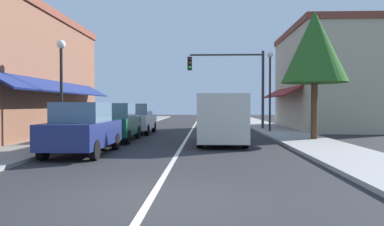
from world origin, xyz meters
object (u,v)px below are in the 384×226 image
object	(u,v)px
parked_car_nearest_left	(83,129)
parked_car_second_left	(116,122)
van_in_lane	(221,117)
street_lamp_left_near	(61,74)
street_lamp_right_mid	(270,78)
traffic_signal_mast_arm	(236,76)
parked_car_third_left	(137,119)
tree_right_near	(315,47)

from	to	relation	value
parked_car_nearest_left	parked_car_second_left	xyz separation A→B (m)	(-0.01, 4.59, 0.00)
van_in_lane	street_lamp_left_near	distance (m)	6.92
parked_car_second_left	street_lamp_right_mid	distance (m)	9.97
parked_car_second_left	traffic_signal_mast_arm	distance (m)	10.51
parked_car_third_left	van_in_lane	world-z (taller)	van_in_lane
parked_car_third_left	street_lamp_left_near	distance (m)	7.16
parked_car_nearest_left	parked_car_third_left	world-z (taller)	same
traffic_signal_mast_arm	street_lamp_left_near	distance (m)	12.82
street_lamp_right_mid	traffic_signal_mast_arm	bearing A→B (deg)	125.24
parked_car_second_left	parked_car_third_left	size ratio (longest dim) A/B	1.01
street_lamp_left_near	street_lamp_right_mid	bearing A→B (deg)	37.28
van_in_lane	parked_car_nearest_left	bearing A→B (deg)	-142.49
van_in_lane	parked_car_third_left	bearing A→B (deg)	130.80
street_lamp_right_mid	parked_car_second_left	bearing A→B (deg)	-146.04
tree_right_near	street_lamp_left_near	bearing A→B (deg)	-167.92
street_lamp_left_near	van_in_lane	bearing A→B (deg)	9.77
van_in_lane	street_lamp_left_near	world-z (taller)	street_lamp_left_near
van_in_lane	street_lamp_left_near	size ratio (longest dim) A/B	1.19
parked_car_second_left	parked_car_nearest_left	bearing A→B (deg)	-91.53
parked_car_nearest_left	traffic_signal_mast_arm	xyz separation A→B (m)	(6.16, 12.62, 2.79)
parked_car_nearest_left	parked_car_third_left	size ratio (longest dim) A/B	1.00
parked_car_nearest_left	street_lamp_left_near	world-z (taller)	street_lamp_left_near
parked_car_nearest_left	van_in_lane	size ratio (longest dim) A/B	0.79
parked_car_third_left	street_lamp_left_near	size ratio (longest dim) A/B	0.94
parked_car_second_left	street_lamp_right_mid	bearing A→B (deg)	32.27
parked_car_nearest_left	tree_right_near	size ratio (longest dim) A/B	0.68
parked_car_third_left	van_in_lane	size ratio (longest dim) A/B	0.79
parked_car_third_left	tree_right_near	xyz separation A→B (m)	(9.05, -4.25, 3.47)
parked_car_second_left	tree_right_near	size ratio (longest dim) A/B	0.69
parked_car_nearest_left	parked_car_third_left	distance (m)	9.15
street_lamp_right_mid	street_lamp_left_near	bearing A→B (deg)	-142.72
parked_car_third_left	tree_right_near	bearing A→B (deg)	-25.36
parked_car_second_left	van_in_lane	size ratio (longest dim) A/B	0.80
parked_car_second_left	van_in_lane	distance (m)	4.92
van_in_lane	traffic_signal_mast_arm	size ratio (longest dim) A/B	0.97
parked_car_second_left	parked_car_third_left	xyz separation A→B (m)	(0.14, 4.56, 0.00)
parked_car_third_left	tree_right_near	size ratio (longest dim) A/B	0.68
parked_car_nearest_left	tree_right_near	world-z (taller)	tree_right_near
street_lamp_right_mid	parked_car_nearest_left	bearing A→B (deg)	-128.73
traffic_signal_mast_arm	tree_right_near	bearing A→B (deg)	-68.65
parked_car_third_left	street_lamp_left_near	bearing A→B (deg)	-106.12
traffic_signal_mast_arm	tree_right_near	size ratio (longest dim) A/B	0.89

